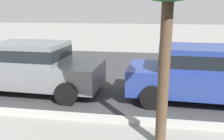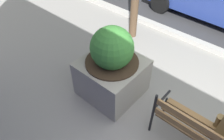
% 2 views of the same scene
% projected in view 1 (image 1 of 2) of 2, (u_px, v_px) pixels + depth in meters
% --- Properties ---
extents(street_surface, '(60.00, 9.00, 0.01)m').
position_uv_depth(street_surface, '(223.00, 75.00, 9.37)').
color(street_surface, '#38383A').
rests_on(street_surface, ground).
extents(parked_car_grey, '(4.16, 2.04, 1.56)m').
position_uv_depth(parked_car_grey, '(34.00, 66.00, 7.36)').
color(parked_car_grey, slate).
rests_on(parked_car_grey, ground).
extents(parked_car_blue, '(4.16, 2.04, 1.56)m').
position_uv_depth(parked_car_blue, '(200.00, 72.00, 6.60)').
color(parked_car_blue, navy).
rests_on(parked_car_blue, ground).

